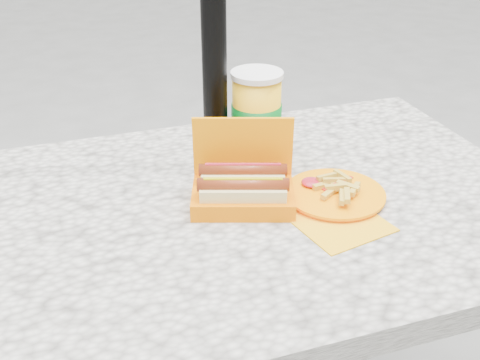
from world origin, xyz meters
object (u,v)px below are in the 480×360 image
object	(u,v)px
umbrella_pole	(213,2)
soda_cup	(256,118)
hotdog_box	(243,188)
fries_plate	(335,195)

from	to	relation	value
umbrella_pole	soda_cup	world-z (taller)	umbrella_pole
hotdog_box	fries_plate	world-z (taller)	hotdog_box
hotdog_box	fries_plate	bearing A→B (deg)	5.00
umbrella_pole	hotdog_box	distance (m)	0.35
umbrella_pole	soda_cup	xyz separation A→B (m)	(0.09, -0.00, -0.25)
fries_plate	soda_cup	size ratio (longest dim) A/B	1.34
hotdog_box	fries_plate	distance (m)	0.18
umbrella_pole	soda_cup	bearing A→B (deg)	-0.70
hotdog_box	umbrella_pole	bearing A→B (deg)	109.99
hotdog_box	soda_cup	xyz separation A→B (m)	(0.09, 0.16, 0.07)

